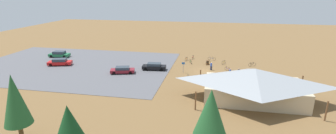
% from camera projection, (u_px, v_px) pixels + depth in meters
% --- Properties ---
extents(ground, '(160.00, 160.00, 0.00)m').
position_uv_depth(ground, '(206.00, 71.00, 49.65)').
color(ground, brown).
rests_on(ground, ground).
extents(parking_lot_asphalt, '(41.36, 28.19, 0.05)m').
position_uv_depth(parking_lot_asphalt, '(74.00, 65.00, 53.47)').
color(parking_lot_asphalt, '#56565B').
rests_on(parking_lot_asphalt, ground).
extents(bike_pavilion, '(16.14, 9.86, 4.75)m').
position_uv_depth(bike_pavilion, '(254.00, 83.00, 35.85)').
color(bike_pavilion, '#C6B28E').
rests_on(bike_pavilion, ground).
extents(trash_bin, '(0.60, 0.60, 0.90)m').
position_uv_depth(trash_bin, '(208.00, 63.00, 53.88)').
color(trash_bin, brown).
rests_on(trash_bin, ground).
extents(lot_sign, '(0.56, 0.08, 2.20)m').
position_uv_depth(lot_sign, '(183.00, 66.00, 48.24)').
color(lot_sign, '#99999E').
rests_on(lot_sign, ground).
extents(pine_midwest, '(2.77, 2.77, 7.41)m').
position_uv_depth(pine_midwest, '(15.00, 100.00, 25.36)').
color(pine_midwest, brown).
rests_on(pine_midwest, ground).
extents(pine_center, '(3.06, 3.06, 7.10)m').
position_uv_depth(pine_center, '(211.00, 113.00, 22.33)').
color(pine_center, brown).
rests_on(pine_center, ground).
extents(pine_mideast, '(3.52, 3.52, 6.76)m').
position_uv_depth(pine_mideast, '(70.00, 131.00, 20.11)').
color(pine_mideast, brown).
rests_on(pine_mideast, ground).
extents(bicycle_silver_yard_left, '(1.40, 0.93, 0.79)m').
position_uv_depth(bicycle_silver_yard_left, '(269.00, 77.00, 45.11)').
color(bicycle_silver_yard_left, black).
rests_on(bicycle_silver_yard_left, ground).
extents(bicycle_orange_yard_center, '(0.56, 1.76, 0.86)m').
position_uv_depth(bicycle_orange_yard_center, '(186.00, 59.00, 56.84)').
color(bicycle_orange_yard_center, black).
rests_on(bicycle_orange_yard_center, ground).
extents(bicycle_black_edge_south, '(1.57, 0.93, 0.84)m').
position_uv_depth(bicycle_black_edge_south, '(252.00, 64.00, 52.78)').
color(bicycle_black_edge_south, black).
rests_on(bicycle_black_edge_south, ground).
extents(bicycle_green_trailside, '(0.72, 1.62, 0.83)m').
position_uv_depth(bicycle_green_trailside, '(191.00, 62.00, 54.79)').
color(bicycle_green_trailside, black).
rests_on(bicycle_green_trailside, ground).
extents(bicycle_yellow_by_bin, '(0.87, 1.49, 0.78)m').
position_uv_depth(bicycle_yellow_by_bin, '(224.00, 62.00, 54.29)').
color(bicycle_yellow_by_bin, black).
rests_on(bicycle_yellow_by_bin, ground).
extents(bicycle_red_front_row, '(0.48, 1.72, 0.84)m').
position_uv_depth(bicycle_red_front_row, '(193.00, 57.00, 58.47)').
color(bicycle_red_front_row, black).
rests_on(bicycle_red_front_row, ground).
extents(bicycle_blue_yard_front, '(1.72, 0.51, 0.84)m').
position_uv_depth(bicycle_blue_yard_front, '(212.00, 59.00, 57.33)').
color(bicycle_blue_yard_front, black).
rests_on(bicycle_blue_yard_front, ground).
extents(bicycle_purple_near_porch, '(1.20, 1.38, 0.81)m').
position_uv_depth(bicycle_purple_near_porch, '(228.00, 69.00, 49.61)').
color(bicycle_purple_near_porch, black).
rests_on(bicycle_purple_near_porch, ground).
extents(bicycle_teal_edge_north, '(0.99, 1.45, 0.86)m').
position_uv_depth(bicycle_teal_edge_north, '(208.00, 63.00, 53.82)').
color(bicycle_teal_edge_north, black).
rests_on(bicycle_teal_edge_north, ground).
extents(bicycle_white_near_sign, '(0.50, 1.63, 0.80)m').
position_uv_depth(bicycle_white_near_sign, '(188.00, 78.00, 44.88)').
color(bicycle_white_near_sign, black).
rests_on(bicycle_white_near_sign, ground).
extents(car_red_back_corner, '(5.08, 2.99, 1.43)m').
position_uv_depth(car_red_back_corner, '(60.00, 62.00, 53.17)').
color(car_red_back_corner, red).
rests_on(car_red_back_corner, parking_lot_asphalt).
extents(car_maroon_second_row, '(4.85, 3.00, 1.27)m').
position_uv_depth(car_maroon_second_row, '(123.00, 70.00, 48.08)').
color(car_maroon_second_row, maroon).
rests_on(car_maroon_second_row, parking_lot_asphalt).
extents(car_black_near_entry, '(4.80, 2.15, 1.38)m').
position_uv_depth(car_black_near_entry, '(154.00, 66.00, 50.12)').
color(car_black_near_entry, black).
rests_on(car_black_near_entry, parking_lot_asphalt).
extents(car_green_far_end, '(4.85, 2.36, 1.41)m').
position_uv_depth(car_green_far_end, '(59.00, 54.00, 59.74)').
color(car_green_far_end, '#1E6B3D').
rests_on(car_green_far_end, parking_lot_asphalt).
extents(visitor_near_lot, '(0.38, 0.40, 1.73)m').
position_uv_depth(visitor_near_lot, '(230.00, 73.00, 45.63)').
color(visitor_near_lot, '#2D3347').
rests_on(visitor_near_lot, ground).
extents(visitor_at_bikes, '(0.36, 0.36, 1.75)m').
position_uv_depth(visitor_at_bikes, '(239.00, 73.00, 45.76)').
color(visitor_at_bikes, '#2D3347').
rests_on(visitor_at_bikes, ground).
extents(visitor_by_pavilion, '(0.39, 0.40, 1.63)m').
position_uv_depth(visitor_by_pavilion, '(211.00, 66.00, 50.06)').
color(visitor_by_pavilion, '#2D3347').
rests_on(visitor_by_pavilion, ground).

